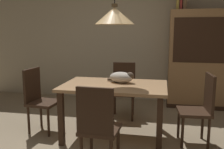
{
  "coord_description": "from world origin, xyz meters",
  "views": [
    {
      "loc": [
        0.75,
        -2.69,
        1.48
      ],
      "look_at": [
        0.05,
        0.78,
        0.85
      ],
      "focal_mm": 40.39,
      "sensor_mm": 36.0,
      "label": 1
    }
  ],
  "objects_px": {
    "chair_right_side": "(200,106)",
    "hutch_bookcase": "(198,61)",
    "pendant_lamp": "(115,15)",
    "cat_sleeping": "(122,77)",
    "dining_table": "(114,92)",
    "book_brown_thick": "(184,4)",
    "chair_left_side": "(39,97)",
    "chair_far_back": "(124,87)",
    "chair_near_front": "(98,125)",
    "book_red_tall": "(181,2)",
    "book_yellow_short": "(178,5)"
  },
  "relations": [
    {
      "from": "chair_right_side",
      "to": "hutch_bookcase",
      "type": "height_order",
      "value": "hutch_bookcase"
    },
    {
      "from": "chair_right_side",
      "to": "pendant_lamp",
      "type": "distance_m",
      "value": 1.61
    },
    {
      "from": "chair_right_side",
      "to": "cat_sleeping",
      "type": "relative_size",
      "value": 2.32
    },
    {
      "from": "pendant_lamp",
      "to": "dining_table",
      "type": "bearing_deg",
      "value": -110.56
    },
    {
      "from": "dining_table",
      "to": "book_brown_thick",
      "type": "height_order",
      "value": "book_brown_thick"
    },
    {
      "from": "dining_table",
      "to": "hutch_bookcase",
      "type": "relative_size",
      "value": 0.76
    },
    {
      "from": "chair_left_side",
      "to": "book_brown_thick",
      "type": "xyz_separation_m",
      "value": [
        2.12,
        1.73,
        1.45
      ]
    },
    {
      "from": "chair_far_back",
      "to": "chair_near_front",
      "type": "xyz_separation_m",
      "value": [
        0.0,
        -1.76,
        0.0
      ]
    },
    {
      "from": "dining_table",
      "to": "chair_left_side",
      "type": "bearing_deg",
      "value": 179.64
    },
    {
      "from": "chair_right_side",
      "to": "hutch_bookcase",
      "type": "xyz_separation_m",
      "value": [
        0.17,
        1.73,
        0.38
      ]
    },
    {
      "from": "hutch_bookcase",
      "to": "book_red_tall",
      "type": "relative_size",
      "value": 6.61
    },
    {
      "from": "hutch_bookcase",
      "to": "book_yellow_short",
      "type": "xyz_separation_m",
      "value": [
        -0.43,
        0.0,
        1.05
      ]
    },
    {
      "from": "chair_far_back",
      "to": "cat_sleeping",
      "type": "bearing_deg",
      "value": -83.27
    },
    {
      "from": "hutch_bookcase",
      "to": "book_yellow_short",
      "type": "distance_m",
      "value": 1.13
    },
    {
      "from": "dining_table",
      "to": "book_brown_thick",
      "type": "bearing_deg",
      "value": 60.25
    },
    {
      "from": "chair_right_side",
      "to": "chair_near_front",
      "type": "bearing_deg",
      "value": -141.96
    },
    {
      "from": "hutch_bookcase",
      "to": "book_yellow_short",
      "type": "relative_size",
      "value": 9.25
    },
    {
      "from": "cat_sleeping",
      "to": "book_yellow_short",
      "type": "xyz_separation_m",
      "value": [
        0.79,
        1.59,
        1.11
      ]
    },
    {
      "from": "book_brown_thick",
      "to": "pendant_lamp",
      "type": "bearing_deg",
      "value": -119.75
    },
    {
      "from": "chair_far_back",
      "to": "chair_right_side",
      "type": "bearing_deg",
      "value": -37.5
    },
    {
      "from": "chair_far_back",
      "to": "pendant_lamp",
      "type": "distance_m",
      "value": 1.45
    },
    {
      "from": "chair_far_back",
      "to": "book_brown_thick",
      "type": "distance_m",
      "value": 1.96
    },
    {
      "from": "pendant_lamp",
      "to": "cat_sleeping",
      "type": "bearing_deg",
      "value": 60.69
    },
    {
      "from": "chair_left_side",
      "to": "book_yellow_short",
      "type": "bearing_deg",
      "value": 40.9
    },
    {
      "from": "book_brown_thick",
      "to": "hutch_bookcase",
      "type": "bearing_deg",
      "value": -0.28
    },
    {
      "from": "dining_table",
      "to": "pendant_lamp",
      "type": "relative_size",
      "value": 1.08
    },
    {
      "from": "chair_near_front",
      "to": "book_brown_thick",
      "type": "height_order",
      "value": "book_brown_thick"
    },
    {
      "from": "chair_right_side",
      "to": "book_brown_thick",
      "type": "bearing_deg",
      "value": 94.48
    },
    {
      "from": "chair_right_side",
      "to": "book_brown_thick",
      "type": "relative_size",
      "value": 3.88
    },
    {
      "from": "pendant_lamp",
      "to": "hutch_bookcase",
      "type": "relative_size",
      "value": 0.7
    },
    {
      "from": "book_yellow_short",
      "to": "pendant_lamp",
      "type": "bearing_deg",
      "value": -116.57
    },
    {
      "from": "dining_table",
      "to": "chair_far_back",
      "type": "relative_size",
      "value": 1.51
    },
    {
      "from": "chair_far_back",
      "to": "book_brown_thick",
      "type": "xyz_separation_m",
      "value": [
        1.0,
        0.86,
        1.45
      ]
    },
    {
      "from": "chair_right_side",
      "to": "book_red_tall",
      "type": "xyz_separation_m",
      "value": [
        -0.2,
        1.73,
        1.48
      ]
    },
    {
      "from": "book_red_tall",
      "to": "book_brown_thick",
      "type": "xyz_separation_m",
      "value": [
        0.07,
        0.0,
        -0.03
      ]
    },
    {
      "from": "chair_right_side",
      "to": "book_red_tall",
      "type": "relative_size",
      "value": 3.32
    },
    {
      "from": "hutch_bookcase",
      "to": "chair_left_side",
      "type": "bearing_deg",
      "value": -144.53
    },
    {
      "from": "chair_left_side",
      "to": "pendant_lamp",
      "type": "distance_m",
      "value": 1.61
    },
    {
      "from": "chair_left_side",
      "to": "pendant_lamp",
      "type": "relative_size",
      "value": 0.72
    },
    {
      "from": "pendant_lamp",
      "to": "book_brown_thick",
      "type": "height_order",
      "value": "pendant_lamp"
    },
    {
      "from": "dining_table",
      "to": "book_yellow_short",
      "type": "relative_size",
      "value": 7.0
    },
    {
      "from": "chair_left_side",
      "to": "chair_right_side",
      "type": "bearing_deg",
      "value": 0.0
    },
    {
      "from": "chair_far_back",
      "to": "pendant_lamp",
      "type": "bearing_deg",
      "value": -89.56
    },
    {
      "from": "dining_table",
      "to": "cat_sleeping",
      "type": "xyz_separation_m",
      "value": [
        0.08,
        0.14,
        0.18
      ]
    },
    {
      "from": "pendant_lamp",
      "to": "hutch_bookcase",
      "type": "xyz_separation_m",
      "value": [
        1.3,
        1.73,
        -0.77
      ]
    },
    {
      "from": "chair_right_side",
      "to": "chair_near_front",
      "type": "height_order",
      "value": "same"
    },
    {
      "from": "chair_right_side",
      "to": "chair_near_front",
      "type": "distance_m",
      "value": 1.44
    },
    {
      "from": "dining_table",
      "to": "pendant_lamp",
      "type": "distance_m",
      "value": 1.01
    },
    {
      "from": "pendant_lamp",
      "to": "book_red_tall",
      "type": "bearing_deg",
      "value": 61.94
    },
    {
      "from": "chair_near_front",
      "to": "hutch_bookcase",
      "type": "height_order",
      "value": "hutch_bookcase"
    }
  ]
}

